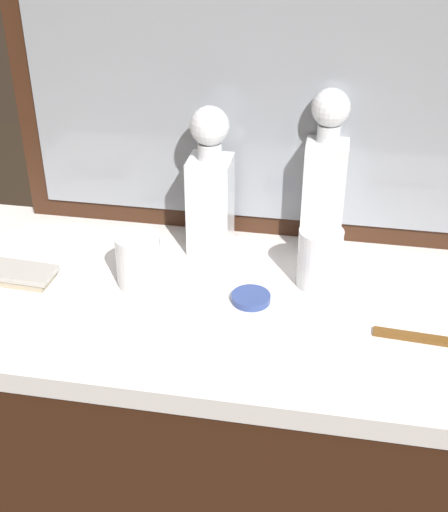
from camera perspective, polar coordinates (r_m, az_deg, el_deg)
name	(u,v)px	position (r m, az deg, el deg)	size (l,w,h in m)	color
dresser	(224,475)	(1.47, 0.00, -17.96)	(1.11, 0.51, 0.91)	#381E11
dresser_mirror	(248,54)	(1.24, 2.03, 16.61)	(0.89, 0.03, 0.70)	#381E11
crystal_decanter_far_left	(210,194)	(1.25, -1.16, 5.22)	(0.08, 0.08, 0.28)	white
crystal_decanter_far_right	(324,188)	(1.26, 8.42, 5.70)	(0.08, 0.08, 0.31)	white
crystal_tumbler_far_left	(139,262)	(1.19, -7.18, -0.53)	(0.08, 0.08, 0.09)	white
crystal_tumbler_rear	(319,260)	(1.19, 8.02, -0.32)	(0.08, 0.08, 0.11)	white
silver_brush_center	(13,274)	(1.26, -17.31, -1.45)	(0.15, 0.07, 0.02)	#B7A88C
porcelain_dish	(251,298)	(1.15, 2.28, -3.54)	(0.07, 0.07, 0.01)	#33478C
tortoiseshell_comb	(419,338)	(1.11, 16.08, -6.62)	(0.14, 0.03, 0.01)	brown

